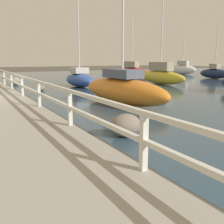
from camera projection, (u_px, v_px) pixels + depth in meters
name	position (u px, v px, depth m)	size (l,w,h in m)	color
railing	(22.00, 82.00, 12.27)	(0.10, 32.50, 0.94)	silver
boulder_mid_strip	(126.00, 125.00, 6.64)	(0.78, 0.71, 0.59)	slate
boulder_water_edge	(41.00, 88.00, 16.36)	(0.49, 0.44, 0.36)	slate
boulder_downstream	(16.00, 81.00, 20.32)	(0.77, 0.70, 0.58)	gray
boulder_upstream	(17.00, 81.00, 22.60)	(0.38, 0.34, 0.28)	gray
sailboat_yellow	(160.00, 75.00, 20.85)	(1.22, 5.80, 7.41)	gold
sailboat_navy	(214.00, 73.00, 26.78)	(1.13, 3.60, 5.44)	#192347
sailboat_white	(183.00, 69.00, 34.43)	(2.05, 3.87, 4.81)	white
sailboat_blue	(80.00, 79.00, 18.64)	(1.62, 3.55, 5.99)	#2D4C9E
sailboat_red	(132.00, 71.00, 29.45)	(2.56, 4.50, 6.19)	red
sailboat_orange	(122.00, 90.00, 11.45)	(1.88, 5.67, 4.83)	orange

